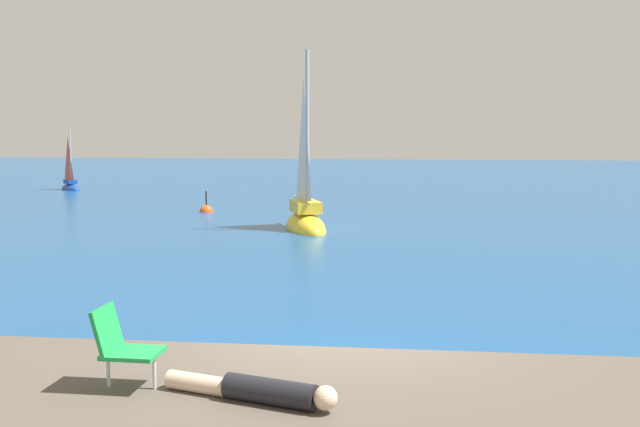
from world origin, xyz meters
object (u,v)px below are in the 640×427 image
object	(u,v)px
sailboat_far	(70,186)
beach_chair	(122,343)
marker_buoy	(206,212)
sailboat_near	(305,219)
person_sunbather	(258,390)

from	to	relation	value
sailboat_far	beach_chair	bearing A→B (deg)	-19.45
beach_chair	marker_buoy	bearing A→B (deg)	104.50
sailboat_near	person_sunbather	size ratio (longest dim) A/B	3.77
sailboat_far	person_sunbather	xyz separation A→B (m)	(18.37, -33.16, 0.70)
beach_chair	person_sunbather	bearing A→B (deg)	-8.62
person_sunbather	sailboat_near	bearing A→B (deg)	-66.57
sailboat_far	marker_buoy	distance (m)	14.94
sailboat_far	beach_chair	world-z (taller)	sailboat_far
sailboat_near	marker_buoy	size ratio (longest dim) A/B	5.74
sailboat_near	beach_chair	world-z (taller)	sailboat_near
sailboat_near	person_sunbather	bearing A→B (deg)	-13.68
sailboat_near	beach_chair	distance (m)	17.92
marker_buoy	person_sunbather	bearing A→B (deg)	-72.17
person_sunbather	marker_buoy	distance (m)	24.20
sailboat_far	beach_chair	distance (m)	37.09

